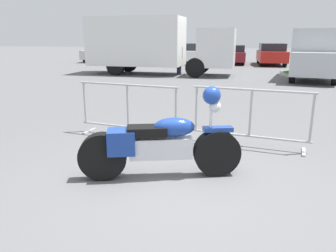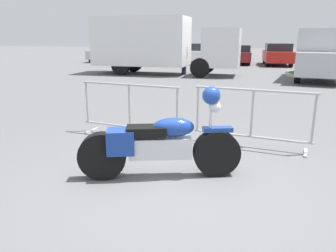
# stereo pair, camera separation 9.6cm
# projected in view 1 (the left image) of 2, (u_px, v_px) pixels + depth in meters

# --- Properties ---
(ground_plane) EXTENTS (120.00, 120.00, 0.00)m
(ground_plane) POSITION_uv_depth(u_px,v_px,m) (182.00, 188.00, 4.37)
(ground_plane) COLOR #5B5B5E
(motorcycle) EXTENTS (2.22, 0.97, 1.30)m
(motorcycle) POSITION_uv_depth(u_px,v_px,m) (161.00, 144.00, 4.59)
(motorcycle) COLOR black
(motorcycle) RESTS_ON ground
(crowd_barrier_near) EXTENTS (2.12, 0.67, 1.07)m
(crowd_barrier_near) POSITION_uv_depth(u_px,v_px,m) (128.00, 110.00, 6.47)
(crowd_barrier_near) COLOR #9EA0A5
(crowd_barrier_near) RESTS_ON ground
(crowd_barrier_far) EXTENTS (2.12, 0.67, 1.07)m
(crowd_barrier_far) POSITION_uv_depth(u_px,v_px,m) (250.00, 117.00, 5.88)
(crowd_barrier_far) COLOR #9EA0A5
(crowd_barrier_far) RESTS_ON ground
(box_truck) EXTENTS (7.75, 2.41, 2.98)m
(box_truck) POSITION_uv_depth(u_px,v_px,m) (153.00, 43.00, 17.37)
(box_truck) COLOR white
(box_truck) RESTS_ON ground
(delivery_van) EXTENTS (2.66, 5.23, 2.31)m
(delivery_van) POSITION_uv_depth(u_px,v_px,m) (316.00, 53.00, 15.43)
(delivery_van) COLOR #B2B7BC
(delivery_van) RESTS_ON ground
(parked_car_silver) EXTENTS (1.98, 4.27, 1.41)m
(parked_car_silver) POSITION_uv_depth(u_px,v_px,m) (100.00, 53.00, 26.97)
(parked_car_silver) COLOR #B7BABF
(parked_car_silver) RESTS_ON ground
(parked_car_black) EXTENTS (2.02, 4.35, 1.44)m
(parked_car_black) POSITION_uv_depth(u_px,v_px,m) (130.00, 53.00, 26.21)
(parked_car_black) COLOR black
(parked_car_black) RESTS_ON ground
(parked_car_yellow) EXTENTS (1.90, 4.09, 1.35)m
(parked_car_yellow) POSITION_uv_depth(u_px,v_px,m) (163.00, 54.00, 25.68)
(parked_car_yellow) COLOR yellow
(parked_car_yellow) RESTS_ON ground
(parked_car_white) EXTENTS (2.09, 4.50, 1.49)m
(parked_car_white) POSITION_uv_depth(u_px,v_px,m) (198.00, 53.00, 25.19)
(parked_car_white) COLOR white
(parked_car_white) RESTS_ON ground
(parked_car_maroon) EXTENTS (1.94, 4.17, 1.38)m
(parked_car_maroon) POSITION_uv_depth(u_px,v_px,m) (234.00, 54.00, 24.55)
(parked_car_maroon) COLOR maroon
(parked_car_maroon) RESTS_ON ground
(parked_car_red) EXTENTS (2.14, 4.61, 1.53)m
(parked_car_red) POSITION_uv_depth(u_px,v_px,m) (271.00, 54.00, 23.55)
(parked_car_red) COLOR #B21E19
(parked_car_red) RESTS_ON ground
(pedestrian) EXTENTS (0.48, 0.48, 1.69)m
(pedestrian) POSITION_uv_depth(u_px,v_px,m) (179.00, 57.00, 17.26)
(pedestrian) COLOR #262838
(pedestrian) RESTS_ON ground
(planter_island) EXTENTS (4.02, 4.02, 1.24)m
(planter_island) POSITION_uv_depth(u_px,v_px,m) (320.00, 69.00, 16.84)
(planter_island) COLOR #ADA89E
(planter_island) RESTS_ON ground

